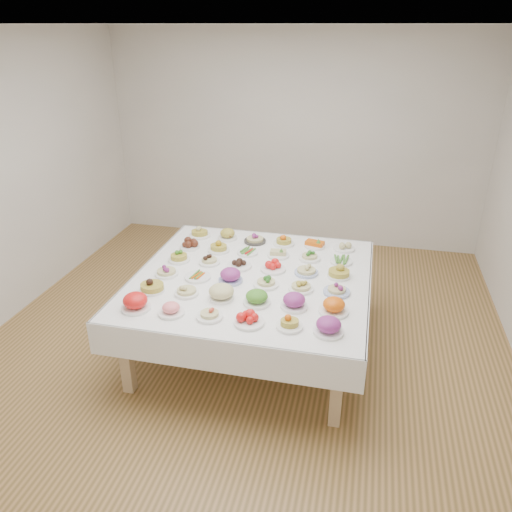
% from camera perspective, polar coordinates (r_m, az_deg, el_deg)
% --- Properties ---
extents(room_envelope, '(5.02, 5.02, 2.81)m').
position_cam_1_polar(room_envelope, '(4.32, -0.92, 12.04)').
color(room_envelope, '#A77A45').
rests_on(room_envelope, ground).
extents(display_table, '(2.09, 2.09, 0.75)m').
position_cam_1_polar(display_table, '(4.50, -0.43, -3.08)').
color(display_table, white).
rests_on(display_table, ground).
extents(dish_0, '(0.26, 0.26, 0.15)m').
position_cam_1_polar(dish_0, '(4.05, -13.63, -5.03)').
color(dish_0, white).
rests_on(dish_0, display_table).
extents(dish_1, '(0.20, 0.20, 0.11)m').
position_cam_1_polar(dish_1, '(3.94, -9.69, -5.92)').
color(dish_1, white).
rests_on(dish_1, display_table).
extents(dish_2, '(0.21, 0.21, 0.10)m').
position_cam_1_polar(dish_2, '(3.86, -5.33, -6.51)').
color(dish_2, white).
rests_on(dish_2, display_table).
extents(dish_3, '(0.23, 0.23, 0.11)m').
position_cam_1_polar(dish_3, '(3.77, -0.81, -7.06)').
color(dish_3, white).
rests_on(dish_3, display_table).
extents(dish_4, '(0.20, 0.20, 0.11)m').
position_cam_1_polar(dish_4, '(3.73, 3.86, -7.57)').
color(dish_4, white).
rests_on(dish_4, display_table).
extents(dish_5, '(0.22, 0.22, 0.13)m').
position_cam_1_polar(dish_5, '(3.69, 8.29, -7.91)').
color(dish_5, white).
rests_on(dish_5, display_table).
extents(dish_6, '(0.23, 0.23, 0.14)m').
position_cam_1_polar(dish_6, '(4.28, -11.81, -3.19)').
color(dish_6, white).
rests_on(dish_6, display_table).
extents(dish_7, '(0.20, 0.20, 0.11)m').
position_cam_1_polar(dish_7, '(4.19, -7.96, -3.74)').
color(dish_7, white).
rests_on(dish_7, display_table).
extents(dish_8, '(0.23, 0.23, 0.13)m').
position_cam_1_polar(dish_8, '(4.09, -3.97, -4.17)').
color(dish_8, white).
rests_on(dish_8, display_table).
extents(dish_9, '(0.23, 0.23, 0.14)m').
position_cam_1_polar(dish_9, '(4.01, 0.09, -4.58)').
color(dish_9, white).
rests_on(dish_9, display_table).
extents(dish_10, '(0.23, 0.23, 0.14)m').
position_cam_1_polar(dish_10, '(3.97, 4.38, -5.06)').
color(dish_10, white).
rests_on(dish_10, display_table).
extents(dish_11, '(0.23, 0.23, 0.15)m').
position_cam_1_polar(dish_11, '(3.94, 8.90, -5.51)').
color(dish_11, white).
rests_on(dish_11, display_table).
extents(dish_12, '(0.21, 0.21, 0.11)m').
position_cam_1_polar(dish_12, '(4.54, -10.22, -1.57)').
color(dish_12, white).
rests_on(dish_12, display_table).
extents(dish_13, '(0.23, 0.23, 0.05)m').
position_cam_1_polar(dish_13, '(4.45, -6.68, -2.31)').
color(dish_13, white).
rests_on(dish_13, display_table).
extents(dish_14, '(0.21, 0.21, 0.12)m').
position_cam_1_polar(dish_14, '(4.36, -2.94, -2.30)').
color(dish_14, '#4C66B2').
rests_on(dish_14, display_table).
extents(dish_15, '(0.22, 0.22, 0.12)m').
position_cam_1_polar(dish_15, '(4.29, 1.17, -2.74)').
color(dish_15, white).
rests_on(dish_15, display_table).
extents(dish_16, '(0.21, 0.21, 0.11)m').
position_cam_1_polar(dish_16, '(4.24, 5.17, -3.27)').
color(dish_16, white).
rests_on(dish_16, display_table).
extents(dish_17, '(0.22, 0.22, 0.12)m').
position_cam_1_polar(dish_17, '(4.22, 9.23, -3.55)').
color(dish_17, '#4C66B2').
rests_on(dish_17, display_table).
extents(dish_18, '(0.20, 0.20, 0.12)m').
position_cam_1_polar(dish_18, '(4.79, -8.81, 0.05)').
color(dish_18, white).
rests_on(dish_18, display_table).
extents(dish_19, '(0.20, 0.20, 0.11)m').
position_cam_1_polar(dish_19, '(4.70, -5.37, -0.30)').
color(dish_19, white).
rests_on(dish_19, display_table).
extents(dish_20, '(0.23, 0.23, 0.09)m').
position_cam_1_polar(dish_20, '(4.62, -1.94, -0.84)').
color(dish_20, white).
rests_on(dish_20, display_table).
extents(dish_21, '(0.23, 0.23, 0.11)m').
position_cam_1_polar(dish_21, '(4.55, 1.98, -1.11)').
color(dish_21, white).
rests_on(dish_21, display_table).
extents(dish_22, '(0.21, 0.21, 0.12)m').
position_cam_1_polar(dish_22, '(4.51, 5.79, -1.44)').
color(dish_22, '#4C66B2').
rests_on(dish_22, display_table).
extents(dish_23, '(0.20, 0.20, 0.13)m').
position_cam_1_polar(dish_23, '(4.49, 9.47, -1.68)').
color(dish_23, white).
rests_on(dish_23, display_table).
extents(dish_24, '(0.20, 0.20, 0.09)m').
position_cam_1_polar(dish_24, '(5.05, -7.59, 1.36)').
color(dish_24, white).
rests_on(dish_24, display_table).
extents(dish_25, '(0.21, 0.21, 0.13)m').
position_cam_1_polar(dish_25, '(4.95, -4.30, 1.19)').
color(dish_25, white).
rests_on(dish_25, display_table).
extents(dish_26, '(0.20, 0.20, 0.05)m').
position_cam_1_polar(dish_26, '(4.89, -0.99, 0.48)').
color(dish_26, white).
rests_on(dish_26, display_table).
extents(dish_27, '(0.21, 0.21, 0.09)m').
position_cam_1_polar(dish_27, '(4.83, 2.55, 0.35)').
color(dish_27, white).
rests_on(dish_27, display_table).
extents(dish_28, '(0.21, 0.21, 0.11)m').
position_cam_1_polar(dish_28, '(4.79, 6.15, 0.11)').
color(dish_28, white).
rests_on(dish_28, display_table).
extents(dish_29, '(0.21, 0.21, 0.05)m').
position_cam_1_polar(dish_29, '(4.78, 9.71, -0.49)').
color(dish_29, white).
rests_on(dish_29, display_table).
extents(dish_30, '(0.23, 0.23, 0.13)m').
position_cam_1_polar(dish_30, '(5.31, -6.47, 2.84)').
color(dish_30, white).
rests_on(dish_30, display_table).
extents(dish_31, '(0.20, 0.20, 0.11)m').
position_cam_1_polar(dish_31, '(5.23, -3.28, 2.49)').
color(dish_31, white).
rests_on(dish_31, display_table).
extents(dish_32, '(0.22, 0.22, 0.12)m').
position_cam_1_polar(dish_32, '(5.14, -0.12, 2.18)').
color(dish_32, '#2E2B29').
rests_on(dish_32, display_table).
extents(dish_33, '(0.21, 0.21, 0.12)m').
position_cam_1_polar(dish_33, '(5.09, 3.20, 1.88)').
color(dish_33, white).
rests_on(dish_33, display_table).
extents(dish_34, '(0.21, 0.21, 0.10)m').
position_cam_1_polar(dish_34, '(5.07, 6.73, 1.50)').
color(dish_34, white).
rests_on(dish_34, display_table).
extents(dish_35, '(0.21, 0.21, 0.08)m').
position_cam_1_polar(dish_35, '(5.05, 10.03, 1.08)').
color(dish_35, white).
rests_on(dish_35, display_table).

